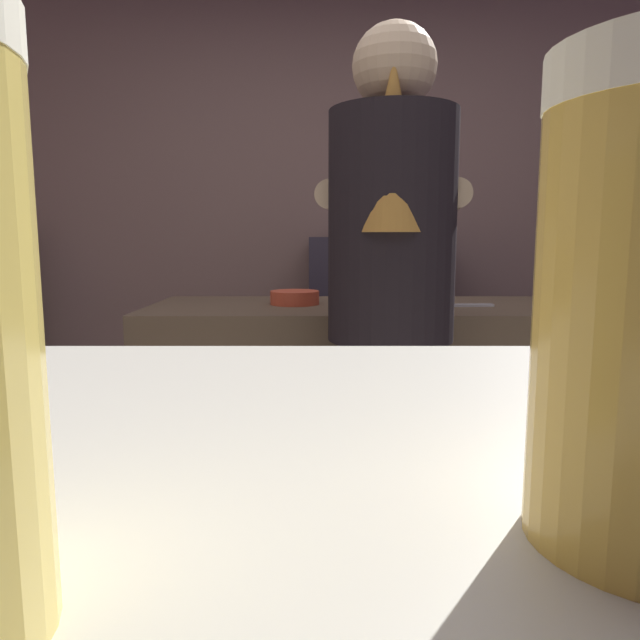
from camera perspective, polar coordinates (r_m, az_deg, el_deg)
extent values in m
cube|color=gray|center=(3.52, 1.62, 11.03)|extent=(5.20, 0.10, 2.70)
cube|color=brown|center=(2.20, 12.08, -10.69)|extent=(2.10, 0.60, 0.93)
cube|color=#37303C|center=(3.30, 5.46, -2.16)|extent=(0.76, 0.36, 1.17)
cube|color=#362A3B|center=(1.75, 6.40, -16.35)|extent=(0.28, 0.20, 0.89)
cylinder|color=black|center=(1.60, 6.82, 8.87)|extent=(0.34, 0.34, 0.61)
sphere|color=tan|center=(1.66, 7.08, 23.29)|extent=(0.22, 0.22, 0.22)
cone|color=#B27A33|center=(1.51, 6.90, 16.53)|extent=(0.18, 0.18, 0.42)
cylinder|color=tan|center=(1.77, 1.32, 11.80)|extent=(0.12, 0.33, 0.08)
cylinder|color=tan|center=(1.77, 12.58, 11.63)|extent=(0.12, 0.33, 0.08)
cube|color=olive|center=(2.26, 28.22, 3.70)|extent=(0.10, 0.08, 0.20)
cylinder|color=black|center=(2.24, 27.81, 7.03)|extent=(0.02, 0.02, 0.06)
cylinder|color=black|center=(2.25, 28.46, 7.22)|extent=(0.02, 0.02, 0.08)
cylinder|color=#C6482E|center=(2.06, -2.66, 2.20)|extent=(0.17, 0.17, 0.05)
cube|color=silver|center=(2.05, 13.13, 1.41)|extent=(0.24, 0.04, 0.01)
cylinder|color=black|center=(3.22, 4.23, 9.12)|extent=(0.06, 0.06, 0.12)
cylinder|color=black|center=(3.22, 4.25, 10.60)|extent=(0.03, 0.03, 0.05)
cylinder|color=red|center=(3.23, 4.25, 11.11)|extent=(0.03, 0.03, 0.01)
cylinder|color=#CBC483|center=(3.27, 9.91, 9.15)|extent=(0.05, 0.05, 0.14)
cylinder|color=#CBC483|center=(3.27, 9.95, 10.79)|extent=(0.02, 0.02, 0.05)
cylinder|color=#333333|center=(3.28, 9.96, 11.34)|extent=(0.03, 0.03, 0.01)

